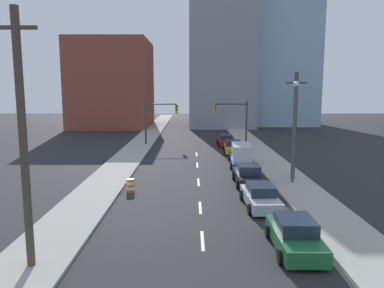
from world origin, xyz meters
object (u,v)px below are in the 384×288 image
Objects in this scene: box_truck_blue at (242,155)px; traffic_barrel at (131,186)px; sedan_silver at (261,197)px; sedan_black at (249,175)px; sedan_yellow at (233,147)px; traffic_signal_left at (156,117)px; utility_pole_right_mid at (295,126)px; sedan_red at (226,141)px; traffic_signal_right at (237,117)px; street_lamp at (295,125)px; utility_pole_left_near at (24,141)px; sedan_green at (295,235)px.

traffic_barrel is at bearing -131.14° from box_truck_blue.
sedan_silver is 5.53m from sedan_black.
sedan_silver reaches higher than sedan_yellow.
traffic_signal_left is at bearing 129.58° from box_truck_blue.
utility_pole_right_mid is 1.79× the size of sedan_red.
sedan_silver is at bearing -87.80° from sedan_yellow.
traffic_signal_right reaches higher than box_truck_blue.
traffic_barrel is 0.12× the size of street_lamp.
utility_pole_left_near is 2.29× the size of sedan_black.
sedan_silver is (8.91, -25.23, -3.05)m from traffic_signal_left.
sedan_black is 19.47m from sedan_red.
street_lamp reaches higher than sedan_green.
sedan_green is at bearing -104.37° from street_lamp.
sedan_black reaches higher than sedan_silver.
box_truck_blue is (11.21, 20.57, -4.32)m from utility_pole_left_near.
traffic_barrel is at bearing -165.12° from utility_pole_right_mid.
traffic_signal_left is 22.56m from utility_pole_right_mid.
sedan_yellow is (11.20, 27.59, -4.64)m from utility_pole_left_near.
box_truck_blue is at bearing 61.40° from utility_pole_left_near.
traffic_signal_right is at bearing 86.02° from sedan_black.
utility_pole_left_near is at bearing -110.17° from traffic_signal_right.
sedan_silver is (-3.44, -5.47, -3.92)m from street_lamp.
sedan_black is (0.07, 5.53, 0.03)m from sedan_silver.
traffic_signal_left is 0.88× the size of box_truck_blue.
utility_pole_right_mid is 13.85m from sedan_yellow.
sedan_red is (-1.37, -0.23, -3.06)m from traffic_signal_right.
box_truck_blue is 7.03m from sedan_yellow.
sedan_green is (9.03, -9.56, 0.21)m from traffic_barrel.
utility_pole_right_mid is (14.55, 14.68, -0.92)m from utility_pole_left_near.
traffic_signal_left is 16.05m from box_truck_blue.
utility_pole_right_mid is (12.68, -18.66, 0.67)m from traffic_signal_left.
sedan_red is at bearing 71.82° from utility_pole_left_near.
utility_pole_left_near is 2.27× the size of sedan_green.
traffic_signal_right is 5.99× the size of traffic_barrel.
sedan_black is at bearing 51.48° from utility_pole_left_near.
traffic_signal_left is 5.99× the size of traffic_barrel.
street_lamp is at bearing 55.93° from sedan_silver.
sedan_red is (0.02, 19.47, -0.04)m from sedan_black.
sedan_green is (-3.01, -11.74, -3.88)m from street_lamp.
street_lamp is at bearing 10.27° from traffic_barrel.
utility_pole_left_near reaches higher than street_lamp.
sedan_silver is at bearing -90.68° from sedan_red.
utility_pole_right_mid is 8.44m from sedan_silver.
sedan_red is (-3.68, 18.42, -3.73)m from utility_pole_right_mid.
traffic_signal_left is 9.51m from sedan_red.
traffic_barrel is (-10.06, -21.94, -3.23)m from traffic_signal_right.
sedan_yellow reaches higher than traffic_barrel.
sedan_black is (-3.70, -1.05, -3.68)m from utility_pole_right_mid.
traffic_barrel is 12.87m from box_truck_blue.
sedan_silver is 1.06× the size of sedan_yellow.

